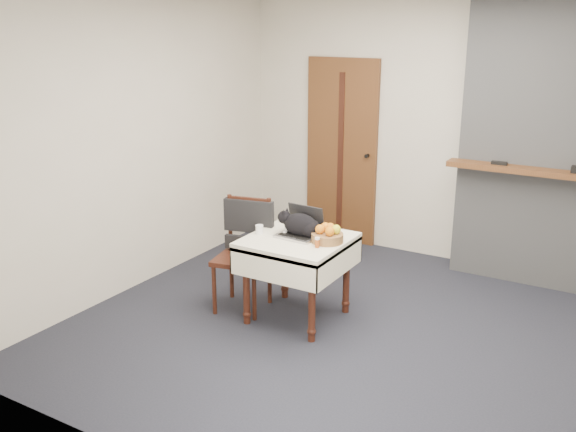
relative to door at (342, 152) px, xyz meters
The scene contains 12 objects.
ground 2.52m from the door, 58.72° to the right, with size 4.50×4.50×0.00m, color black.
room_shell 2.07m from the door, 51.56° to the right, with size 4.52×4.01×2.61m.
door is the anchor object (origin of this frame).
chimney 2.12m from the door, ahead, with size 1.62×0.48×2.60m.
side_table 2.10m from the door, 73.57° to the right, with size 0.78×0.78×0.70m.
laptop 2.01m from the door, 73.18° to the right, with size 0.34×0.30×0.24m.
cat 2.02m from the door, 72.95° to the right, with size 0.45×0.19×0.22m.
cream_jar 2.07m from the door, 82.74° to the right, with size 0.06×0.06×0.07m, color white.
pill_bottle 2.26m from the door, 68.50° to the right, with size 0.04×0.04×0.08m.
fruit_basket 2.12m from the door, 66.73° to the right, with size 0.25×0.25×0.14m.
desk_clutter 2.06m from the door, 68.89° to the right, with size 0.13×0.02×0.01m, color black.
chair 2.00m from the door, 87.99° to the right, with size 0.50×0.50×0.95m.
Camera 1 is at (1.80, -4.22, 2.37)m, focal length 40.00 mm.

